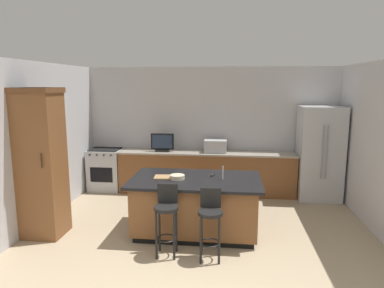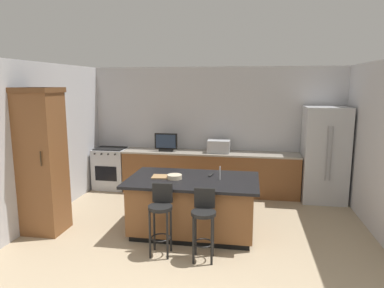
% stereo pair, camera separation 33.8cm
% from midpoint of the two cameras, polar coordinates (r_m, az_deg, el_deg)
% --- Properties ---
extents(wall_back, '(6.07, 0.12, 2.76)m').
position_cam_midpoint_polar(wall_back, '(7.87, 5.03, 2.45)').
color(wall_back, '#BCBCC1').
rests_on(wall_back, ground_plane).
extents(wall_left, '(0.12, 5.13, 2.76)m').
position_cam_midpoint_polar(wall_left, '(6.51, -22.62, 0.17)').
color(wall_left, '#BCBCC1').
rests_on(wall_left, ground_plane).
extents(counter_back, '(3.86, 0.62, 0.92)m').
position_cam_midpoint_polar(counter_back, '(7.68, 4.18, -4.72)').
color(counter_back, brown).
rests_on(counter_back, ground_plane).
extents(kitchen_island, '(2.07, 1.25, 0.90)m').
position_cam_midpoint_polar(kitchen_island, '(5.68, 1.89, -10.03)').
color(kitchen_island, black).
rests_on(kitchen_island, ground_plane).
extents(refrigerator, '(0.86, 0.81, 1.94)m').
position_cam_midpoint_polar(refrigerator, '(7.64, 22.12, -1.60)').
color(refrigerator, '#B7BABF').
rests_on(refrigerator, ground_plane).
extents(range_oven, '(0.72, 0.63, 0.94)m').
position_cam_midpoint_polar(range_oven, '(8.21, -12.03, -3.90)').
color(range_oven, '#B7BABF').
rests_on(range_oven, ground_plane).
extents(cabinet_tower, '(0.68, 0.60, 2.34)m').
position_cam_midpoint_polar(cabinet_tower, '(5.96, -22.09, -2.29)').
color(cabinet_tower, brown).
rests_on(cabinet_tower, ground_plane).
extents(microwave, '(0.48, 0.36, 0.27)m').
position_cam_midpoint_polar(microwave, '(7.54, 5.72, -0.38)').
color(microwave, '#B7BABF').
rests_on(microwave, counter_back).
extents(tv_monitor, '(0.50, 0.16, 0.40)m').
position_cam_midpoint_polar(tv_monitor, '(7.64, -3.04, 0.17)').
color(tv_monitor, black).
rests_on(tv_monitor, counter_back).
extents(sink_faucet_back, '(0.02, 0.02, 0.24)m').
position_cam_midpoint_polar(sink_faucet_back, '(7.64, 5.18, -0.34)').
color(sink_faucet_back, '#B2B2B7').
rests_on(sink_faucet_back, counter_back).
extents(sink_faucet_island, '(0.02, 0.02, 0.22)m').
position_cam_midpoint_polar(sink_faucet_island, '(5.48, 6.40, -4.79)').
color(sink_faucet_island, '#B2B2B7').
rests_on(sink_faucet_island, kitchen_island).
extents(bar_stool_left, '(0.34, 0.34, 1.00)m').
position_cam_midpoint_polar(bar_stool_left, '(4.96, -3.16, -11.27)').
color(bar_stool_left, black).
rests_on(bar_stool_left, ground_plane).
extents(bar_stool_right, '(0.34, 0.34, 0.98)m').
position_cam_midpoint_polar(bar_stool_right, '(4.83, 3.99, -12.11)').
color(bar_stool_right, black).
rests_on(bar_stool_right, ground_plane).
extents(fruit_bowl, '(0.24, 0.24, 0.07)m').
position_cam_midpoint_polar(fruit_bowl, '(5.53, -1.13, -5.41)').
color(fruit_bowl, beige).
rests_on(fruit_bowl, kitchen_island).
extents(tv_remote, '(0.07, 0.18, 0.02)m').
position_cam_midpoint_polar(tv_remote, '(5.74, 4.79, -5.11)').
color(tv_remote, black).
rests_on(tv_remote, kitchen_island).
extents(cutting_board, '(0.32, 0.28, 0.02)m').
position_cam_midpoint_polar(cutting_board, '(5.63, -3.33, -5.39)').
color(cutting_board, '#A87F51').
rests_on(cutting_board, kitchen_island).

